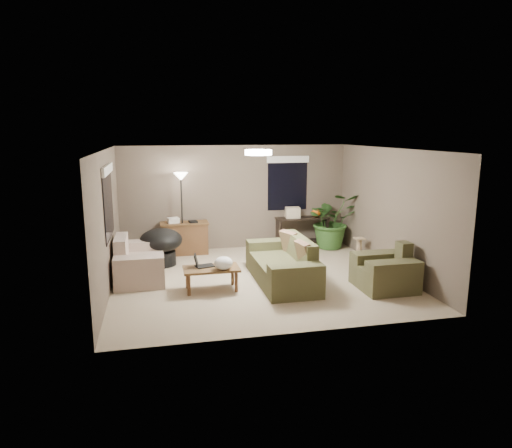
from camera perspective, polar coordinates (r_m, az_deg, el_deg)
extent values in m
plane|color=tan|center=(8.96, 0.28, -6.84)|extent=(5.50, 5.50, 0.00)
plane|color=white|center=(8.51, 0.29, 9.34)|extent=(5.50, 5.50, 0.00)
plane|color=brown|center=(11.07, -2.57, 3.34)|extent=(5.50, 0.00, 5.50)
plane|color=brown|center=(6.29, 5.31, -3.02)|extent=(5.50, 0.00, 5.50)
plane|color=brown|center=(8.49, -18.13, 0.26)|extent=(0.00, 5.00, 5.00)
plane|color=brown|center=(9.63, 16.47, 1.64)|extent=(0.00, 5.00, 5.00)
cube|color=#4A4B2D|center=(8.75, 3.19, -5.87)|extent=(0.95, 1.48, 0.42)
cube|color=brown|center=(8.74, 5.53, -3.04)|extent=(0.22, 1.48, 0.43)
cube|color=#4D4D2E|center=(7.89, 5.01, -7.19)|extent=(0.95, 0.36, 0.60)
cube|color=#4A4A2C|center=(9.58, 1.72, -3.76)|extent=(0.95, 0.36, 0.60)
cube|color=#8C7251|center=(8.30, 6.06, -3.72)|extent=(0.29, 0.48, 0.47)
cube|color=#8C7251|center=(9.13, 4.28, -2.28)|extent=(0.38, 0.50, 0.47)
cube|color=beige|center=(9.22, -14.23, -5.31)|extent=(0.90, 0.88, 0.42)
cube|color=beige|center=(9.13, -16.50, -2.84)|extent=(0.22, 0.88, 0.43)
cube|color=beige|center=(8.60, -14.37, -5.92)|extent=(0.90, 0.36, 0.60)
cube|color=beige|center=(9.79, -14.16, -3.78)|extent=(0.90, 0.36, 0.60)
cube|color=brown|center=(8.69, 15.72, -6.43)|extent=(0.95, 0.28, 0.42)
cube|color=#46442A|center=(8.75, 17.99, -3.54)|extent=(0.22, 0.28, 0.43)
cube|color=brown|center=(8.40, 16.78, -6.47)|extent=(0.95, 0.36, 0.60)
cube|color=#4B492D|center=(8.94, 14.79, -5.28)|extent=(0.95, 0.36, 0.60)
cube|color=brown|center=(8.27, -5.62, -5.59)|extent=(1.00, 0.55, 0.04)
cylinder|color=brown|center=(8.11, -8.39, -7.57)|extent=(0.06, 0.06, 0.38)
cylinder|color=brown|center=(8.20, -2.48, -7.23)|extent=(0.06, 0.06, 0.38)
cylinder|color=brown|center=(8.48, -8.59, -6.70)|extent=(0.06, 0.06, 0.38)
cylinder|color=brown|center=(8.57, -2.95, -6.38)|extent=(0.06, 0.06, 0.38)
cube|color=black|center=(8.34, -6.39, -5.24)|extent=(0.38, 0.30, 0.02)
cube|color=black|center=(8.30, -7.51, -4.50)|extent=(0.10, 0.24, 0.22)
ellipsoid|color=white|center=(8.11, -4.10, -4.90)|extent=(0.42, 0.40, 0.23)
cube|color=brown|center=(10.78, -8.89, -1.86)|extent=(1.05, 0.45, 0.71)
cube|color=brown|center=(10.70, -8.95, 0.10)|extent=(1.10, 0.50, 0.04)
cube|color=silver|center=(10.67, -10.30, 0.46)|extent=(0.29, 0.25, 0.12)
cube|color=black|center=(10.66, -7.87, 0.30)|extent=(0.21, 0.24, 0.04)
cube|color=black|center=(11.25, 5.81, 0.74)|extent=(1.30, 0.40, 0.04)
cube|color=black|center=(11.16, 2.84, -1.27)|extent=(0.05, 0.38, 0.71)
cube|color=black|center=(11.53, 8.60, -0.98)|extent=(0.05, 0.38, 0.71)
cube|color=black|center=(11.37, 5.75, -2.13)|extent=(1.25, 0.36, 0.03)
ellipsoid|color=orange|center=(11.34, 7.50, 1.37)|extent=(0.29, 0.29, 0.19)
cube|color=beige|center=(11.15, 4.60, 1.44)|extent=(0.37, 0.30, 0.26)
cylinder|color=black|center=(10.01, -11.70, -4.21)|extent=(0.60, 0.60, 0.30)
ellipsoid|color=black|center=(9.92, -11.79, -1.98)|extent=(1.19, 1.19, 0.50)
cylinder|color=black|center=(10.79, -9.06, -3.75)|extent=(0.28, 0.28, 0.02)
cylinder|color=black|center=(10.59, -9.22, 0.91)|extent=(0.04, 0.04, 1.78)
cone|color=white|center=(10.46, -9.38, 5.86)|extent=(0.32, 0.32, 0.18)
cylinder|color=white|center=(8.52, 0.29, 8.94)|extent=(0.50, 0.50, 0.10)
imported|color=#2D5923|center=(11.33, 9.45, -0.29)|extent=(1.24, 1.37, 1.07)
cube|color=tan|center=(10.50, 12.70, -4.29)|extent=(0.32, 0.32, 0.03)
cylinder|color=tan|center=(10.44, 12.75, -3.04)|extent=(0.12, 0.12, 0.44)
cube|color=tan|center=(10.38, 12.81, -1.79)|extent=(0.22, 0.22, 0.03)
cube|color=black|center=(8.73, -17.97, 2.57)|extent=(0.01, 1.50, 1.30)
cube|color=white|center=(8.66, -18.09, 6.50)|extent=(0.05, 1.56, 0.16)
cube|color=black|center=(11.31, 3.95, 5.03)|extent=(1.00, 0.01, 1.30)
cube|color=white|center=(11.24, 4.02, 8.06)|extent=(1.06, 0.05, 0.16)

